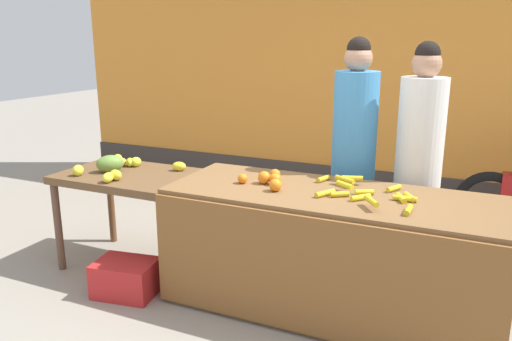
% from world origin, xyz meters
% --- Properties ---
extents(ground_plane, '(24.00, 24.00, 0.00)m').
position_xyz_m(ground_plane, '(0.00, 0.00, 0.00)').
color(ground_plane, gray).
extents(market_wall_back, '(7.77, 0.23, 3.33)m').
position_xyz_m(market_wall_back, '(0.00, 2.67, 1.63)').
color(market_wall_back, orange).
rests_on(market_wall_back, ground).
extents(fruit_stall_counter, '(2.23, 0.86, 0.85)m').
position_xyz_m(fruit_stall_counter, '(0.36, -0.01, 0.42)').
color(fruit_stall_counter, brown).
rests_on(fruit_stall_counter, ground).
extents(side_table_wooden, '(1.14, 0.74, 0.80)m').
position_xyz_m(side_table_wooden, '(-1.30, 0.00, 0.70)').
color(side_table_wooden, brown).
rests_on(side_table_wooden, ground).
extents(banana_bunch_pile, '(0.72, 0.61, 0.07)m').
position_xyz_m(banana_bunch_pile, '(0.58, 0.03, 0.87)').
color(banana_bunch_pile, gold).
rests_on(banana_bunch_pile, fruit_stall_counter).
extents(orange_pile, '(0.36, 0.35, 0.09)m').
position_xyz_m(orange_pile, '(-0.10, -0.00, 0.89)').
color(orange_pile, orange).
rests_on(orange_pile, fruit_stall_counter).
extents(mango_papaya_pile, '(0.77, 0.67, 0.14)m').
position_xyz_m(mango_papaya_pile, '(-1.44, 0.01, 0.85)').
color(mango_papaya_pile, yellow).
rests_on(mango_papaya_pile, side_table_wooden).
extents(vendor_woman_blue_shirt, '(0.34, 0.34, 1.86)m').
position_xyz_m(vendor_woman_blue_shirt, '(0.34, 0.66, 0.94)').
color(vendor_woman_blue_shirt, '#33333D').
rests_on(vendor_woman_blue_shirt, ground).
extents(vendor_woman_white_shirt, '(0.34, 0.34, 1.83)m').
position_xyz_m(vendor_woman_white_shirt, '(0.82, 0.67, 0.92)').
color(vendor_woman_white_shirt, '#33333D').
rests_on(vendor_woman_white_shirt, ground).
extents(produce_crate, '(0.48, 0.38, 0.26)m').
position_xyz_m(produce_crate, '(-1.05, -0.44, 0.13)').
color(produce_crate, red).
rests_on(produce_crate, ground).
extents(produce_sack, '(0.30, 0.36, 0.56)m').
position_xyz_m(produce_sack, '(-0.48, 0.64, 0.28)').
color(produce_sack, maroon).
rests_on(produce_sack, ground).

